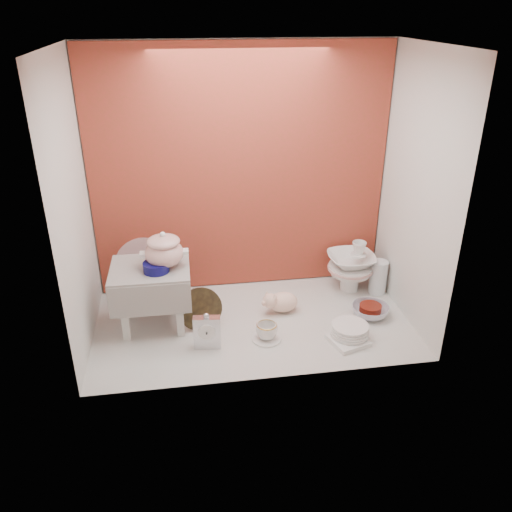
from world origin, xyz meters
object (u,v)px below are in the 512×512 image
(soup_tureen, at_px, (164,250))
(dinner_plate_stack, at_px, (350,332))
(floral_platter, at_px, (145,268))
(mantel_clock, at_px, (207,331))
(crystal_bowl, at_px, (370,311))
(blue_white_vase, at_px, (164,279))
(gold_rim_teacup, at_px, (267,331))
(plush_pig, at_px, (283,302))
(step_stool, at_px, (153,297))
(porcelain_tower, at_px, (351,266))

(soup_tureen, relative_size, dinner_plate_stack, 1.12)
(floral_platter, bearing_deg, mantel_clock, -61.59)
(floral_platter, height_order, crystal_bowl, floral_platter)
(blue_white_vase, bearing_deg, mantel_clock, -67.86)
(soup_tureen, xyz_separation_m, gold_rim_teacup, (0.52, -0.24, -0.42))
(blue_white_vase, distance_m, dinner_plate_stack, 1.17)
(soup_tureen, relative_size, crystal_bowl, 1.14)
(plush_pig, bearing_deg, dinner_plate_stack, -40.80)
(blue_white_vase, bearing_deg, step_stool, -101.14)
(plush_pig, bearing_deg, crystal_bowl, -8.11)
(blue_white_vase, bearing_deg, porcelain_tower, -3.00)
(soup_tureen, xyz_separation_m, mantel_clock, (0.20, -0.26, -0.37))
(mantel_clock, distance_m, dinner_plate_stack, 0.78)
(blue_white_vase, height_order, mantel_clock, blue_white_vase)
(crystal_bowl, height_order, porcelain_tower, porcelain_tower)
(blue_white_vase, height_order, dinner_plate_stack, blue_white_vase)
(blue_white_vase, height_order, porcelain_tower, porcelain_tower)
(gold_rim_teacup, bearing_deg, blue_white_vase, 135.90)
(step_stool, relative_size, blue_white_vase, 1.56)
(soup_tureen, bearing_deg, mantel_clock, -52.30)
(blue_white_vase, relative_size, porcelain_tower, 0.82)
(floral_platter, relative_size, mantel_clock, 1.84)
(mantel_clock, bearing_deg, blue_white_vase, 118.23)
(gold_rim_teacup, height_order, crystal_bowl, gold_rim_teacup)
(blue_white_vase, height_order, crystal_bowl, blue_white_vase)
(floral_platter, distance_m, crystal_bowl, 1.39)
(step_stool, distance_m, floral_platter, 0.36)
(step_stool, relative_size, soup_tureen, 1.73)
(plush_pig, bearing_deg, floral_platter, 164.23)
(dinner_plate_stack, bearing_deg, step_stool, 164.19)
(step_stool, xyz_separation_m, crystal_bowl, (1.25, -0.10, -0.15))
(porcelain_tower, bearing_deg, soup_tureen, -168.30)
(crystal_bowl, xyz_separation_m, porcelain_tower, (-0.02, 0.33, 0.13))
(gold_rim_teacup, bearing_deg, mantel_clock, -176.26)
(plush_pig, relative_size, dinner_plate_stack, 1.02)
(step_stool, height_order, mantel_clock, step_stool)
(floral_platter, relative_size, plush_pig, 1.70)
(dinner_plate_stack, height_order, porcelain_tower, porcelain_tower)
(blue_white_vase, relative_size, plush_pig, 1.21)
(porcelain_tower, bearing_deg, mantel_clock, -152.47)
(mantel_clock, relative_size, dinner_plate_stack, 0.94)
(blue_white_vase, distance_m, gold_rim_teacup, 0.77)
(soup_tureen, height_order, plush_pig, soup_tureen)
(crystal_bowl, bearing_deg, floral_platter, 160.78)
(crystal_bowl, bearing_deg, dinner_plate_stack, -133.39)
(floral_platter, xyz_separation_m, plush_pig, (0.81, -0.33, -0.12))
(floral_platter, relative_size, dinner_plate_stack, 1.73)
(soup_tureen, xyz_separation_m, crystal_bowl, (1.17, -0.09, -0.44))
(blue_white_vase, xyz_separation_m, plush_pig, (0.70, -0.26, -0.07))
(porcelain_tower, bearing_deg, floral_platter, 174.39)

